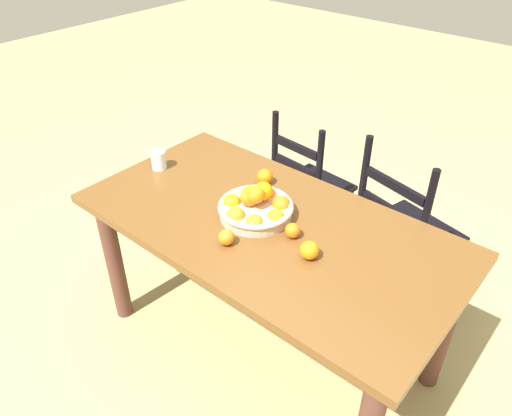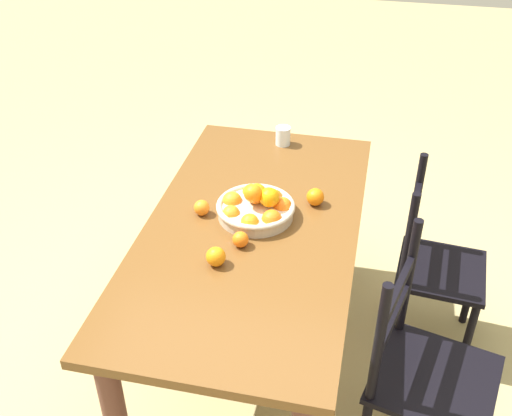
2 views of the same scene
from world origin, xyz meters
name	(u,v)px [view 1 (image 1 of 2)]	position (x,y,z in m)	size (l,w,h in m)	color
ground_plane	(266,343)	(0.00, 0.00, 0.00)	(12.00, 12.00, 0.00)	tan
dining_table	(267,245)	(0.00, 0.00, 0.64)	(1.62, 0.84, 0.77)	brown
chair_near_window	(403,234)	(0.32, 0.72, 0.44)	(0.52, 0.52, 0.96)	black
chair_by_cabinet	(308,190)	(-0.31, 0.76, 0.42)	(0.42, 0.42, 0.90)	black
fruit_bowl	(256,206)	(-0.07, 0.00, 0.81)	(0.32, 0.32, 0.15)	beige
orange_loose_0	(265,177)	(-0.20, 0.22, 0.80)	(0.07, 0.07, 0.07)	orange
orange_loose_1	(226,237)	(-0.03, -0.22, 0.80)	(0.06, 0.06, 0.06)	orange
orange_loose_2	(309,250)	(0.26, -0.08, 0.80)	(0.07, 0.07, 0.07)	orange
orange_loose_3	(293,231)	(0.14, -0.01, 0.80)	(0.06, 0.06, 0.06)	orange
drinking_glass	(158,160)	(-0.69, 0.00, 0.81)	(0.07, 0.07, 0.09)	silver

